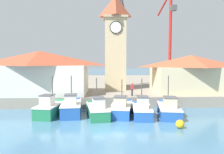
{
  "coord_description": "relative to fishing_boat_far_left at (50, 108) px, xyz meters",
  "views": [
    {
      "loc": [
        -0.29,
        -16.61,
        5.44
      ],
      "look_at": [
        0.67,
        10.27,
        3.5
      ],
      "focal_mm": 35.0,
      "sensor_mm": 36.0,
      "label": 1
    }
  ],
  "objects": [
    {
      "name": "port_crane_far",
      "position": [
        8.05,
        15.67,
        6.71
      ],
      "size": [
        3.03,
        10.6,
        16.21
      ],
      "color": "#353539",
      "rests_on": "quay_wharf"
    },
    {
      "name": "ground_plane",
      "position": [
        5.67,
        -5.04,
        -0.77
      ],
      "size": [
        300.0,
        300.0,
        0.0
      ],
      "primitive_type": "plane",
      "color": "teal"
    },
    {
      "name": "fishing_boat_mid_right",
      "position": [
        11.81,
        -0.41,
        -0.08
      ],
      "size": [
        2.82,
        5.41,
        3.99
      ],
      "color": "#2356A8",
      "rests_on": "ground"
    },
    {
      "name": "fishing_boat_center",
      "position": [
        9.07,
        -0.71,
        -0.07
      ],
      "size": [
        2.2,
        4.62,
        3.72
      ],
      "color": "#2356A8",
      "rests_on": "ground"
    },
    {
      "name": "fishing_boat_left_inner",
      "position": [
        4.71,
        -0.45,
        -0.08
      ],
      "size": [
        2.57,
        5.2,
        3.77
      ],
      "color": "#237A4C",
      "rests_on": "ground"
    },
    {
      "name": "quay_wharf",
      "position": [
        5.67,
        23.23,
        -0.14
      ],
      "size": [
        120.0,
        40.0,
        1.27
      ],
      "primitive_type": "cube",
      "color": "gray",
      "rests_on": "ground"
    },
    {
      "name": "warehouse_left",
      "position": [
        -2.89,
        6.63,
        3.3
      ],
      "size": [
        12.29,
        7.21,
        5.5
      ],
      "color": "silver",
      "rests_on": "quay_wharf"
    },
    {
      "name": "fishing_boat_far_left",
      "position": [
        0.0,
        0.0,
        0.0
      ],
      "size": [
        2.54,
        4.57,
        3.94
      ],
      "color": "#237A4C",
      "rests_on": "ground"
    },
    {
      "name": "dock_worker_near_tower",
      "position": [
        8.72,
        4.23,
        1.34
      ],
      "size": [
        0.34,
        0.22,
        1.62
      ],
      "color": "#33333D",
      "rests_on": "quay_wharf"
    },
    {
      "name": "warehouse_right",
      "position": [
        17.1,
        7.32,
        3.05
      ],
      "size": [
        10.25,
        6.93,
        5.0
      ],
      "color": "beige",
      "rests_on": "quay_wharf"
    },
    {
      "name": "fishing_boat_left_outer",
      "position": [
        2.03,
        0.29,
        0.02
      ],
      "size": [
        2.33,
        4.78,
        3.97
      ],
      "color": "#2356A8",
      "rests_on": "ground"
    },
    {
      "name": "fishing_boat_mid_left",
      "position": [
        7.09,
        0.09,
        -0.07
      ],
      "size": [
        2.83,
        5.23,
        3.58
      ],
      "color": "#2356A8",
      "rests_on": "ground"
    },
    {
      "name": "mooring_buoy",
      "position": [
        11.54,
        -4.47,
        -0.42
      ],
      "size": [
        0.7,
        0.7,
        0.7
      ],
      "primitive_type": "sphere",
      "color": "gold",
      "rests_on": "ground"
    },
    {
      "name": "clock_tower",
      "position": [
        7.01,
        10.74,
        7.77
      ],
      "size": [
        3.49,
        3.49,
        15.29
      ],
      "color": "beige",
      "rests_on": "quay_wharf"
    },
    {
      "name": "port_crane_near",
      "position": [
        18.11,
        20.59,
        6.92
      ],
      "size": [
        2.06,
        8.04,
        17.57
      ],
      "color": "maroon",
      "rests_on": "quay_wharf"
    }
  ]
}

